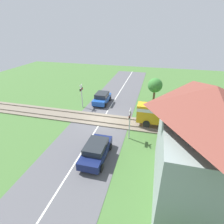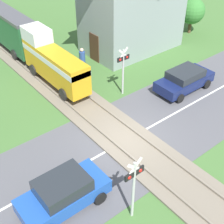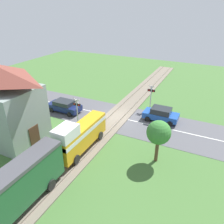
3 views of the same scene
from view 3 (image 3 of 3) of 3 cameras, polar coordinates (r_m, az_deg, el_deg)
The scene contains 10 objects.
ground_plane at distance 24.95m, azimuth 1.21°, elevation -1.37°, with size 60.00×60.00×0.00m, color #426B33.
road_surface at distance 24.95m, azimuth 1.21°, elevation -1.35°, with size 48.00×6.40×0.02m.
track_bed at distance 24.92m, azimuth 1.21°, elevation -1.24°, with size 2.80×48.00×0.24m.
car_near_crossing at distance 24.49m, azimuth 12.64°, elevation -0.55°, with size 3.77×1.88×1.52m.
car_far_side at distance 26.52m, azimuth -12.37°, elevation 1.56°, with size 4.05×1.88×1.42m.
crossing_signal_west_approach at distance 26.31m, azimuth 10.15°, elevation 4.58°, with size 0.90×0.18×3.17m.
crossing_signal_east_approach at distance 22.55m, azimuth -9.11°, elevation 0.85°, with size 0.90×0.18×3.17m.
station_building at distance 22.17m, azimuth -27.26°, elevation 1.90°, with size 7.89×4.86×7.25m.
pedestrian_by_station at distance 20.22m, azimuth -15.07°, elevation -7.10°, with size 0.42×0.42×1.69m.
tree_roadside_hedge at distance 17.34m, azimuth 12.10°, elevation -5.35°, with size 1.91×1.91×3.67m.
Camera 3 is at (-9.27, 20.03, 11.64)m, focal length 35.00 mm.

